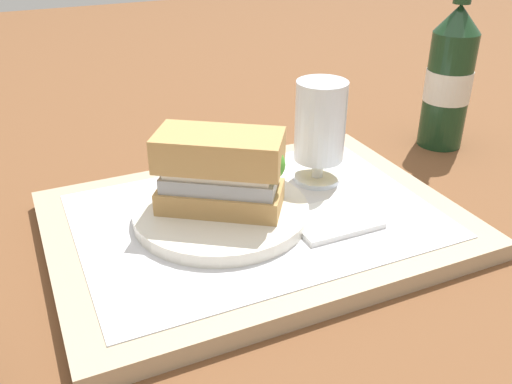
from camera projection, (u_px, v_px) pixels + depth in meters
ground_plane at (256, 231)px, 0.63m from camera, size 3.00×3.00×0.00m
tray at (256, 224)px, 0.62m from camera, size 0.44×0.32×0.02m
placemat at (256, 216)px, 0.62m from camera, size 0.38×0.27×0.00m
plate at (221, 212)px, 0.61m from camera, size 0.19×0.19×0.01m
sandwich at (223, 171)px, 0.58m from camera, size 0.14×0.13×0.08m
beer_glass at (320, 126)px, 0.66m from camera, size 0.06×0.06×0.12m
napkin_folded at (332, 219)px, 0.60m from camera, size 0.09×0.07×0.01m
beer_bottle at (449, 76)px, 0.79m from camera, size 0.07×0.07×0.27m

